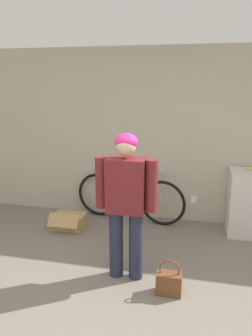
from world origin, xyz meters
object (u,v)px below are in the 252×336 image
(bicycle, at_px, (129,197))
(cardboard_box, at_px, (68,221))
(person, at_px, (126,197))
(handbag, at_px, (169,282))

(bicycle, height_order, cardboard_box, bicycle)
(person, relative_size, cardboard_box, 3.36)
(handbag, xyz_separation_m, cardboard_box, (-1.61, 1.26, -0.03))
(person, relative_size, handbag, 4.22)
(bicycle, height_order, handbag, bicycle)
(bicycle, xyz_separation_m, handbag, (0.79, -1.73, -0.25))
(handbag, bearing_deg, cardboard_box, 141.84)
(person, distance_m, cardboard_box, 1.74)
(handbag, bearing_deg, person, 156.37)
(person, distance_m, bicycle, 1.64)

